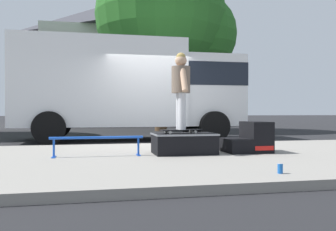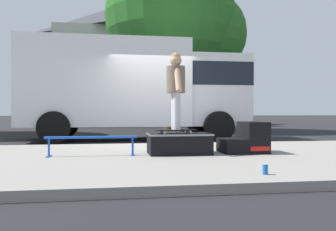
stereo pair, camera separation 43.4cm
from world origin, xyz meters
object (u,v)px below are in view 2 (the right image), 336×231
at_px(skate_box, 179,143).
at_px(grind_rail, 91,141).
at_px(street_tree_main, 178,20).
at_px(soda_can, 265,169).
at_px(kicker_ramp, 246,140).
at_px(box_truck, 137,86).
at_px(skater_kid, 176,84).
at_px(skateboard, 176,130).

height_order(skate_box, grind_rail, skate_box).
bearing_deg(street_tree_main, soda_can, -95.47).
xyz_separation_m(skate_box, kicker_ramp, (1.29, -0.00, 0.04)).
xyz_separation_m(kicker_ramp, soda_can, (-0.65, -2.27, -0.18)).
height_order(soda_can, box_truck, box_truck).
bearing_deg(grind_rail, skater_kid, 2.97).
distance_m(skate_box, box_truck, 5.16).
bearing_deg(street_tree_main, grind_rail, -108.75).
relative_size(box_truck, street_tree_main, 0.84).
xyz_separation_m(skate_box, box_truck, (-0.41, 4.96, 1.38)).
bearing_deg(soda_can, box_truck, 98.31).
distance_m(skate_box, street_tree_main, 11.08).
xyz_separation_m(kicker_ramp, box_truck, (-1.70, 4.96, 1.34)).
bearing_deg(skater_kid, soda_can, -73.12).
relative_size(skater_kid, box_truck, 0.20).
bearing_deg(skate_box, street_tree_main, 79.62).
relative_size(grind_rail, skater_kid, 1.13).
xyz_separation_m(skateboard, street_tree_main, (1.86, 9.82, 4.54)).
bearing_deg(grind_rail, skate_box, 1.89).
bearing_deg(skate_box, box_truck, 94.75).
distance_m(skate_box, skater_kid, 1.07).
height_order(skate_box, skater_kid, skater_kid).
bearing_deg(skateboard, street_tree_main, 79.30).
relative_size(skater_kid, soda_can, 11.13).
bearing_deg(skater_kid, skate_box, -26.74).
bearing_deg(street_tree_main, skater_kid, -100.70).
xyz_separation_m(skateboard, box_truck, (-0.36, 4.93, 1.15)).
bearing_deg(grind_rail, street_tree_main, 71.25).
xyz_separation_m(kicker_ramp, grind_rail, (-2.85, -0.05, 0.02)).
bearing_deg(kicker_ramp, skate_box, 179.98).
relative_size(kicker_ramp, street_tree_main, 0.10).
distance_m(skate_box, skateboard, 0.24).
bearing_deg(skater_kid, kicker_ramp, -1.16).
distance_m(kicker_ramp, soda_can, 2.37).
relative_size(skateboard, soda_can, 6.37).
height_order(kicker_ramp, soda_can, kicker_ramp).
xyz_separation_m(skateboard, soda_can, (0.70, -2.30, -0.37)).
bearing_deg(skater_kid, skateboard, 89.10).
height_order(kicker_ramp, grind_rail, kicker_ramp).
distance_m(grind_rail, skateboard, 1.51).
distance_m(skate_box, grind_rail, 1.56).
distance_m(skateboard, street_tree_main, 10.97).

